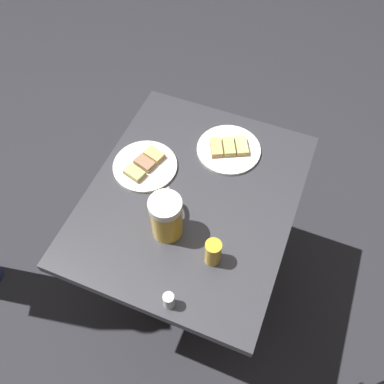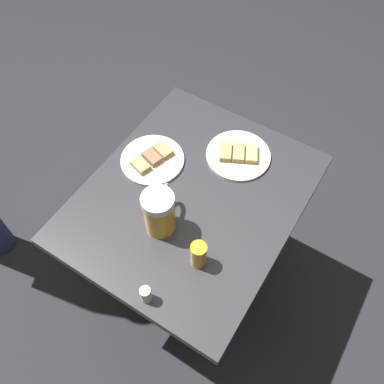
# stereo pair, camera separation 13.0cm
# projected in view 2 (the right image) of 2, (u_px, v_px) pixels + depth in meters

# --- Properties ---
(ground_plane) EXTENTS (6.00, 6.00, 0.00)m
(ground_plane) POSITION_uv_depth(u_px,v_px,m) (192.00, 282.00, 1.93)
(ground_plane) COLOR #28282D
(cafe_table) EXTENTS (0.78, 0.65, 0.74)m
(cafe_table) POSITION_uv_depth(u_px,v_px,m) (192.00, 222.00, 1.46)
(cafe_table) COLOR black
(cafe_table) RESTS_ON ground_plane
(plate_near) EXTENTS (0.22, 0.22, 0.03)m
(plate_near) POSITION_uv_depth(u_px,v_px,m) (238.00, 155.00, 1.40)
(plate_near) COLOR white
(plate_near) RESTS_ON cafe_table
(plate_far) EXTENTS (0.22, 0.22, 0.03)m
(plate_far) POSITION_uv_depth(u_px,v_px,m) (152.00, 159.00, 1.39)
(plate_far) COLOR white
(plate_far) RESTS_ON cafe_table
(beer_mug) EXTENTS (0.15, 0.10, 0.15)m
(beer_mug) POSITION_uv_depth(u_px,v_px,m) (159.00, 211.00, 1.19)
(beer_mug) COLOR gold
(beer_mug) RESTS_ON cafe_table
(beer_glass_small) EXTENTS (0.05, 0.05, 0.09)m
(beer_glass_small) POSITION_uv_depth(u_px,v_px,m) (198.00, 255.00, 1.15)
(beer_glass_small) COLOR gold
(beer_glass_small) RESTS_ON cafe_table
(salt_shaker) EXTENTS (0.03, 0.03, 0.06)m
(salt_shaker) POSITION_uv_depth(u_px,v_px,m) (146.00, 294.00, 1.10)
(salt_shaker) COLOR silver
(salt_shaker) RESTS_ON cafe_table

